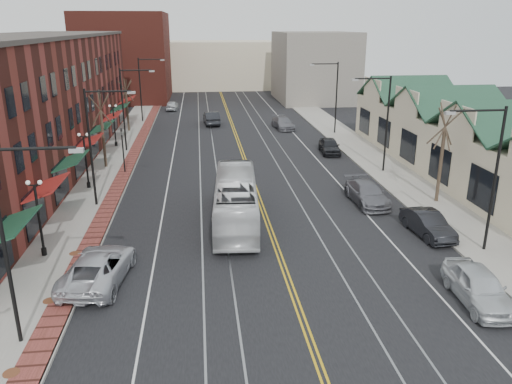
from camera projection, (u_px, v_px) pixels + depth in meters
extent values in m
plane|color=black|center=(304.00, 325.00, 21.13)|extent=(160.00, 160.00, 0.00)
cube|color=gray|center=(100.00, 188.00, 38.65)|extent=(4.00, 120.00, 0.15)
cube|color=gray|center=(397.00, 178.00, 41.23)|extent=(4.00, 120.00, 0.15)
cube|color=maroon|center=(25.00, 106.00, 42.77)|extent=(10.00, 50.00, 11.00)
cube|color=beige|center=(470.00, 150.00, 41.17)|extent=(8.00, 36.00, 4.60)
cube|color=maroon|center=(126.00, 57.00, 83.11)|extent=(14.00, 18.00, 14.00)
cube|color=beige|center=(218.00, 65.00, 99.75)|extent=(22.00, 14.00, 9.00)
cube|color=slate|center=(314.00, 67.00, 82.21)|extent=(12.00, 16.00, 11.00)
cylinder|color=black|center=(5.00, 249.00, 18.57)|extent=(0.16, 0.16, 8.00)
cylinder|color=black|center=(32.00, 149.00, 17.52)|extent=(3.00, 0.12, 0.12)
cube|color=#999999|center=(76.00, 150.00, 17.72)|extent=(0.50, 0.25, 0.15)
cylinder|color=black|center=(91.00, 149.00, 33.64)|extent=(0.16, 0.16, 8.00)
cylinder|color=black|center=(108.00, 91.00, 32.59)|extent=(3.00, 0.12, 0.12)
cube|color=#999999|center=(131.00, 93.00, 32.79)|extent=(0.50, 0.25, 0.15)
cylinder|color=black|center=(123.00, 110.00, 48.71)|extent=(0.16, 0.16, 8.00)
cylinder|color=black|center=(136.00, 70.00, 47.66)|extent=(3.00, 0.12, 0.12)
cube|color=#999999|center=(152.00, 71.00, 47.85)|extent=(0.50, 0.25, 0.15)
cylinder|color=black|center=(140.00, 90.00, 63.78)|extent=(0.16, 0.16, 8.00)
cylinder|color=black|center=(150.00, 59.00, 62.73)|extent=(3.00, 0.12, 0.12)
cube|color=#999999|center=(162.00, 60.00, 62.92)|extent=(0.50, 0.25, 0.15)
cylinder|color=black|center=(495.00, 181.00, 26.70)|extent=(0.16, 0.16, 8.00)
cylinder|color=black|center=(478.00, 111.00, 25.32)|extent=(3.00, 0.12, 0.12)
cube|color=#999999|center=(450.00, 113.00, 25.19)|extent=(0.50, 0.25, 0.15)
cylinder|color=black|center=(387.00, 124.00, 41.76)|extent=(0.16, 0.16, 8.00)
cylinder|color=black|center=(373.00, 78.00, 40.39)|extent=(3.00, 0.12, 0.12)
cube|color=#999999|center=(355.00, 80.00, 40.26)|extent=(0.50, 0.25, 0.15)
cylinder|color=black|center=(336.00, 98.00, 56.83)|extent=(0.16, 0.16, 8.00)
cylinder|color=black|center=(325.00, 64.00, 55.46)|extent=(3.00, 0.12, 0.12)
cube|color=#999999|center=(312.00, 65.00, 55.33)|extent=(0.50, 0.25, 0.15)
cylinder|color=black|center=(44.00, 251.00, 27.18)|extent=(0.28, 0.28, 0.40)
cylinder|color=black|center=(40.00, 221.00, 26.61)|extent=(0.14, 0.14, 4.00)
cube|color=black|center=(34.00, 185.00, 25.97)|extent=(0.60, 0.06, 0.06)
sphere|color=white|center=(28.00, 183.00, 25.89)|extent=(0.24, 0.24, 0.24)
sphere|color=white|center=(40.00, 182.00, 25.95)|extent=(0.24, 0.24, 0.24)
cylinder|color=black|center=(89.00, 185.00, 38.48)|extent=(0.28, 0.28, 0.40)
cylinder|color=black|center=(86.00, 162.00, 37.91)|extent=(0.14, 0.14, 4.00)
cube|color=black|center=(83.00, 137.00, 37.27)|extent=(0.60, 0.06, 0.06)
sphere|color=white|center=(79.00, 135.00, 37.19)|extent=(0.24, 0.24, 0.24)
sphere|color=white|center=(87.00, 134.00, 37.25)|extent=(0.24, 0.24, 0.24)
cylinder|color=black|center=(116.00, 144.00, 51.67)|extent=(0.28, 0.28, 0.40)
cylinder|color=black|center=(115.00, 127.00, 51.09)|extent=(0.14, 0.14, 4.00)
cube|color=black|center=(113.00, 107.00, 50.45)|extent=(0.60, 0.06, 0.06)
sphere|color=white|center=(110.00, 106.00, 50.37)|extent=(0.24, 0.24, 0.24)
sphere|color=white|center=(116.00, 106.00, 50.44)|extent=(0.24, 0.24, 0.24)
cylinder|color=#382B21|center=(103.00, 139.00, 43.45)|extent=(0.24, 0.24, 4.90)
cylinder|color=#382B21|center=(101.00, 110.00, 42.63)|extent=(0.58, 1.37, 2.90)
cylinder|color=#382B21|center=(101.00, 110.00, 42.63)|extent=(1.60, 0.66, 2.78)
cylinder|color=#382B21|center=(101.00, 110.00, 42.63)|extent=(0.53, 1.23, 2.96)
cylinder|color=#382B21|center=(101.00, 110.00, 42.63)|extent=(1.69, 1.03, 2.64)
cylinder|color=#382B21|center=(101.00, 110.00, 42.63)|extent=(1.78, 1.29, 2.48)
cylinder|color=#382B21|center=(127.00, 111.00, 58.57)|extent=(0.24, 0.24, 4.55)
cylinder|color=#382B21|center=(126.00, 91.00, 57.81)|extent=(0.55, 1.28, 2.69)
cylinder|color=#382B21|center=(126.00, 91.00, 57.81)|extent=(1.49, 0.62, 2.58)
cylinder|color=#382B21|center=(126.00, 91.00, 57.81)|extent=(0.50, 1.15, 2.75)
cylinder|color=#382B21|center=(126.00, 91.00, 57.81)|extent=(1.57, 0.97, 2.45)
cylinder|color=#382B21|center=(126.00, 91.00, 57.81)|extent=(1.66, 1.20, 2.30)
cylinder|color=#382B21|center=(440.00, 165.00, 34.78)|extent=(0.24, 0.24, 5.25)
cylinder|color=#382B21|center=(445.00, 127.00, 33.91)|extent=(0.61, 1.46, 3.10)
cylinder|color=#382B21|center=(445.00, 127.00, 33.91)|extent=(1.70, 0.70, 2.97)
cylinder|color=#382B21|center=(445.00, 127.00, 33.91)|extent=(0.56, 1.31, 3.17)
cylinder|color=#382B21|center=(445.00, 127.00, 33.91)|extent=(1.80, 1.10, 2.82)
cylinder|color=#382B21|center=(445.00, 127.00, 33.91)|extent=(1.90, 1.37, 2.65)
cylinder|color=#592D19|center=(11.00, 373.00, 18.00)|extent=(0.60, 0.60, 0.02)
cylinder|color=#592D19|center=(50.00, 301.00, 22.70)|extent=(0.60, 0.60, 0.02)
cylinder|color=#592D19|center=(75.00, 253.00, 27.41)|extent=(0.60, 0.60, 0.02)
cylinder|color=black|center=(123.00, 154.00, 42.04)|extent=(0.12, 0.12, 3.20)
imported|color=black|center=(122.00, 133.00, 41.48)|extent=(0.18, 0.15, 0.90)
imported|color=white|center=(236.00, 200.00, 31.63)|extent=(3.32, 11.04, 3.03)
imported|color=silver|center=(98.00, 267.00, 24.44)|extent=(3.39, 6.05, 1.60)
imported|color=silver|center=(479.00, 286.00, 22.63)|extent=(2.19, 4.85, 1.62)
imported|color=black|center=(428.00, 224.00, 29.93)|extent=(1.93, 4.53, 1.45)
imported|color=slate|center=(367.00, 193.00, 35.30)|extent=(2.32, 5.25, 1.50)
imported|color=black|center=(330.00, 146.00, 49.15)|extent=(2.10, 4.50, 1.49)
imported|color=black|center=(211.00, 118.00, 63.31)|extent=(2.15, 5.13, 1.65)
imported|color=slate|center=(283.00, 123.00, 60.75)|extent=(2.49, 5.09, 1.43)
imported|color=silver|center=(172.00, 105.00, 74.09)|extent=(1.88, 4.24, 1.42)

